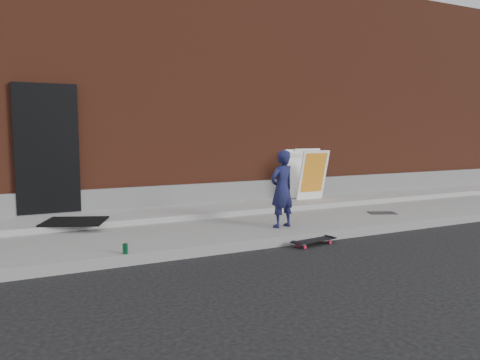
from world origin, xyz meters
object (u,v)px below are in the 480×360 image
child (282,189)px  pizza_sign (307,174)px  skateboard (314,241)px  soda_can (125,249)px

child → pizza_sign: bearing=-145.1°
child → skateboard: 1.04m
pizza_sign → soda_can: 5.20m
skateboard → child: bearing=98.3°
pizza_sign → soda_can: pizza_sign is taller
skateboard → soda_can: size_ratio=5.89×
skateboard → pizza_sign: bearing=57.4°
child → soda_can: (-2.66, -0.55, -0.56)m
child → pizza_sign: child is taller
pizza_sign → child: bearing=-133.2°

